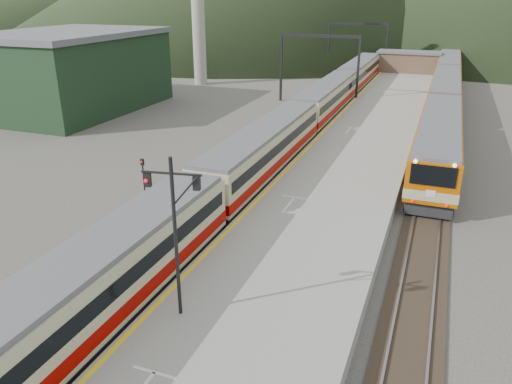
% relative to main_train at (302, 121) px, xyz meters
% --- Properties ---
extents(track_main, '(2.60, 200.00, 0.23)m').
position_rel_main_train_xyz_m(track_main, '(0.00, 1.94, -1.89)').
color(track_main, black).
rests_on(track_main, ground).
extents(track_far, '(2.60, 200.00, 0.23)m').
position_rel_main_train_xyz_m(track_far, '(-5.00, 1.94, -1.89)').
color(track_far, black).
rests_on(track_far, ground).
extents(track_second, '(2.60, 200.00, 0.23)m').
position_rel_main_train_xyz_m(track_second, '(11.50, 1.94, -1.89)').
color(track_second, black).
rests_on(track_second, ground).
extents(platform, '(8.00, 100.00, 1.00)m').
position_rel_main_train_xyz_m(platform, '(5.60, -0.06, -1.45)').
color(platform, gray).
rests_on(platform, ground).
extents(gantry_near, '(9.55, 0.25, 8.00)m').
position_rel_main_train_xyz_m(gantry_near, '(-2.85, 16.94, 3.63)').
color(gantry_near, black).
rests_on(gantry_near, ground).
extents(gantry_far, '(9.55, 0.25, 8.00)m').
position_rel_main_train_xyz_m(gantry_far, '(-2.85, 41.94, 3.63)').
color(gantry_far, black).
rests_on(gantry_far, ground).
extents(warehouse, '(14.50, 20.50, 8.60)m').
position_rel_main_train_xyz_m(warehouse, '(-28.00, 3.94, 2.36)').
color(warehouse, black).
rests_on(warehouse, ground).
extents(station_shed, '(9.40, 4.40, 3.10)m').
position_rel_main_train_xyz_m(station_shed, '(5.60, 39.94, 0.62)').
color(station_shed, brown).
rests_on(station_shed, platform).
extents(main_train, '(2.83, 77.51, 3.45)m').
position_rel_main_train_xyz_m(main_train, '(0.00, 0.00, 0.00)').
color(main_train, tan).
rests_on(main_train, track_main).
extents(second_train, '(3.08, 63.22, 3.77)m').
position_rel_main_train_xyz_m(second_train, '(11.50, 18.39, 0.16)').
color(second_train, '#B55003').
rests_on(second_train, track_second).
extents(signal_mast, '(2.18, 0.53, 6.36)m').
position_rel_main_train_xyz_m(signal_mast, '(3.02, -27.65, 2.95)').
color(signal_mast, black).
rests_on(signal_mast, platform).
extents(short_signal_b, '(0.23, 0.17, 2.27)m').
position_rel_main_train_xyz_m(short_signal_b, '(-2.31, -12.31, -0.49)').
color(short_signal_b, black).
rests_on(short_signal_b, ground).
extents(short_signal_c, '(0.23, 0.17, 2.27)m').
position_rel_main_train_xyz_m(short_signal_c, '(-6.73, -15.03, -0.49)').
color(short_signal_c, black).
rests_on(short_signal_c, ground).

